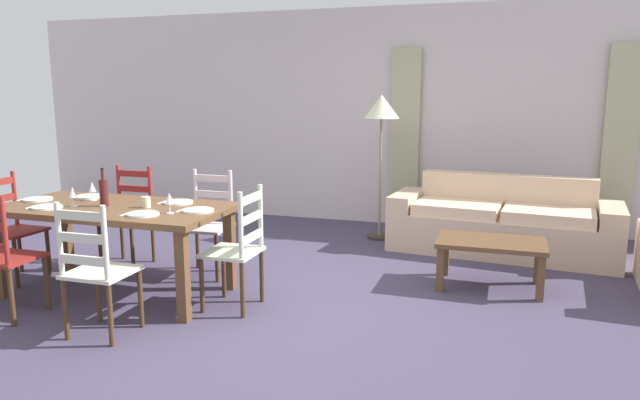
# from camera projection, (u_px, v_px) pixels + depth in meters

# --- Properties ---
(ground_plane) EXTENTS (9.60, 9.60, 0.02)m
(ground_plane) POSITION_uv_depth(u_px,v_px,m) (263.00, 308.00, 4.58)
(ground_plane) COLOR #443C54
(wall_far) EXTENTS (9.60, 0.16, 2.70)m
(wall_far) POSITION_uv_depth(u_px,v_px,m) (364.00, 117.00, 7.42)
(wall_far) COLOR silver
(wall_far) RESTS_ON ground_plane
(curtain_panel_left) EXTENTS (0.35, 0.08, 2.20)m
(curtain_panel_left) POSITION_uv_depth(u_px,v_px,m) (405.00, 139.00, 7.17)
(curtain_panel_left) COLOR #B4B38A
(curtain_panel_left) RESTS_ON ground_plane
(curtain_panel_right) EXTENTS (0.35, 0.08, 2.20)m
(curtain_panel_right) POSITION_uv_depth(u_px,v_px,m) (619.00, 144.00, 6.45)
(curtain_panel_right) COLOR #B4B38A
(curtain_panel_right) RESTS_ON ground_plane
(dining_table) EXTENTS (1.90, 0.96, 0.75)m
(dining_table) POSITION_uv_depth(u_px,v_px,m) (115.00, 216.00, 4.78)
(dining_table) COLOR brown
(dining_table) RESTS_ON ground_plane
(dining_chair_near_left) EXTENTS (0.43, 0.41, 0.96)m
(dining_chair_near_left) POSITION_uv_depth(u_px,v_px,m) (1.00, 256.00, 4.27)
(dining_chair_near_left) COLOR maroon
(dining_chair_near_left) RESTS_ON ground_plane
(dining_chair_near_right) EXTENTS (0.42, 0.40, 0.96)m
(dining_chair_near_right) POSITION_uv_depth(u_px,v_px,m) (96.00, 270.00, 3.94)
(dining_chair_near_right) COLOR beige
(dining_chair_near_right) RESTS_ON ground_plane
(dining_chair_far_left) EXTENTS (0.42, 0.40, 0.96)m
(dining_chair_far_left) POSITION_uv_depth(u_px,v_px,m) (129.00, 216.00, 5.65)
(dining_chair_far_left) COLOR maroon
(dining_chair_far_left) RESTS_ON ground_plane
(dining_chair_far_right) EXTENTS (0.44, 0.42, 0.96)m
(dining_chair_far_right) POSITION_uv_depth(u_px,v_px,m) (208.00, 223.00, 5.35)
(dining_chair_far_right) COLOR beige
(dining_chair_far_right) RESTS_ON ground_plane
(dining_chair_head_west) EXTENTS (0.41, 0.43, 0.96)m
(dining_chair_head_west) POSITION_uv_depth(u_px,v_px,m) (11.00, 228.00, 5.16)
(dining_chair_head_west) COLOR maroon
(dining_chair_head_west) RESTS_ON ground_plane
(dining_chair_head_east) EXTENTS (0.40, 0.42, 0.96)m
(dining_chair_head_east) POSITION_uv_depth(u_px,v_px,m) (238.00, 249.00, 4.47)
(dining_chair_head_east) COLOR beige
(dining_chair_head_east) RESTS_ON ground_plane
(dinner_plate_near_left) EXTENTS (0.24, 0.24, 0.02)m
(dinner_plate_near_left) POSITION_uv_depth(u_px,v_px,m) (47.00, 207.00, 4.66)
(dinner_plate_near_left) COLOR white
(dinner_plate_near_left) RESTS_ON dining_table
(fork_near_left) EXTENTS (0.03, 0.17, 0.01)m
(fork_near_left) POSITION_uv_depth(u_px,v_px,m) (32.00, 207.00, 4.71)
(fork_near_left) COLOR silver
(fork_near_left) RESTS_ON dining_table
(dinner_plate_near_right) EXTENTS (0.24, 0.24, 0.02)m
(dinner_plate_near_right) POSITION_uv_depth(u_px,v_px,m) (143.00, 214.00, 4.39)
(dinner_plate_near_right) COLOR white
(dinner_plate_near_right) RESTS_ON dining_table
(fork_near_right) EXTENTS (0.02, 0.17, 0.01)m
(fork_near_right) POSITION_uv_depth(u_px,v_px,m) (126.00, 214.00, 4.44)
(fork_near_right) COLOR silver
(fork_near_right) RESTS_ON dining_table
(dinner_plate_far_left) EXTENTS (0.24, 0.24, 0.02)m
(dinner_plate_far_left) POSITION_uv_depth(u_px,v_px,m) (89.00, 196.00, 5.13)
(dinner_plate_far_left) COLOR white
(dinner_plate_far_left) RESTS_ON dining_table
(fork_far_left) EXTENTS (0.02, 0.17, 0.01)m
(fork_far_left) POSITION_uv_depth(u_px,v_px,m) (75.00, 196.00, 5.18)
(fork_far_left) COLOR silver
(fork_far_left) RESTS_ON dining_table
(dinner_plate_far_right) EXTENTS (0.24, 0.24, 0.02)m
(dinner_plate_far_right) POSITION_uv_depth(u_px,v_px,m) (178.00, 202.00, 4.86)
(dinner_plate_far_right) COLOR white
(dinner_plate_far_right) RESTS_ON dining_table
(fork_far_right) EXTENTS (0.02, 0.17, 0.01)m
(fork_far_right) POSITION_uv_depth(u_px,v_px,m) (163.00, 202.00, 4.90)
(fork_far_right) COLOR silver
(fork_far_right) RESTS_ON dining_table
(dinner_plate_head_west) EXTENTS (0.24, 0.24, 0.02)m
(dinner_plate_head_west) POSITION_uv_depth(u_px,v_px,m) (38.00, 199.00, 4.99)
(dinner_plate_head_west) COLOR white
(dinner_plate_head_west) RESTS_ON dining_table
(fork_head_west) EXTENTS (0.02, 0.17, 0.01)m
(fork_head_west) POSITION_uv_depth(u_px,v_px,m) (24.00, 199.00, 5.04)
(fork_head_west) COLOR silver
(fork_head_west) RESTS_ON dining_table
(dinner_plate_head_east) EXTENTS (0.24, 0.24, 0.02)m
(dinner_plate_head_east) POSITION_uv_depth(u_px,v_px,m) (198.00, 210.00, 4.53)
(dinner_plate_head_east) COLOR white
(dinner_plate_head_east) RESTS_ON dining_table
(fork_head_east) EXTENTS (0.02, 0.17, 0.01)m
(fork_head_east) POSITION_uv_depth(u_px,v_px,m) (181.00, 210.00, 4.57)
(fork_head_east) COLOR silver
(fork_head_east) RESTS_ON dining_table
(wine_bottle) EXTENTS (0.07, 0.07, 0.32)m
(wine_bottle) POSITION_uv_depth(u_px,v_px,m) (104.00, 192.00, 4.72)
(wine_bottle) COLOR #471919
(wine_bottle) RESTS_ON dining_table
(wine_glass_near_left) EXTENTS (0.06, 0.06, 0.16)m
(wine_glass_near_left) POSITION_uv_depth(u_px,v_px,m) (73.00, 193.00, 4.71)
(wine_glass_near_left) COLOR white
(wine_glass_near_left) RESTS_ON dining_table
(wine_glass_near_right) EXTENTS (0.06, 0.06, 0.16)m
(wine_glass_near_right) POSITION_uv_depth(u_px,v_px,m) (169.00, 199.00, 4.43)
(wine_glass_near_right) COLOR white
(wine_glass_near_right) RESTS_ON dining_table
(wine_glass_far_left) EXTENTS (0.06, 0.06, 0.16)m
(wine_glass_far_left) POSITION_uv_depth(u_px,v_px,m) (92.00, 188.00, 4.97)
(wine_glass_far_left) COLOR white
(wine_glass_far_left) RESTS_ON dining_table
(coffee_cup_primary) EXTENTS (0.07, 0.07, 0.09)m
(coffee_cup_primary) POSITION_uv_depth(u_px,v_px,m) (146.00, 202.00, 4.68)
(coffee_cup_primary) COLOR beige
(coffee_cup_primary) RESTS_ON dining_table
(couch) EXTENTS (2.35, 1.03, 0.80)m
(couch) POSITION_uv_depth(u_px,v_px,m) (502.00, 225.00, 6.09)
(couch) COLOR beige
(couch) RESTS_ON ground_plane
(coffee_table) EXTENTS (0.90, 0.56, 0.42)m
(coffee_table) POSITION_uv_depth(u_px,v_px,m) (491.00, 248.00, 4.97)
(coffee_table) COLOR brown
(coffee_table) RESTS_ON ground_plane
(standing_lamp) EXTENTS (0.40, 0.40, 1.64)m
(standing_lamp) POSITION_uv_depth(u_px,v_px,m) (381.00, 116.00, 6.47)
(standing_lamp) COLOR #332D28
(standing_lamp) RESTS_ON ground_plane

